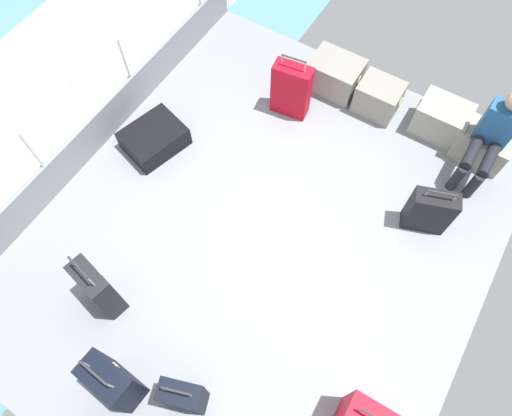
{
  "coord_description": "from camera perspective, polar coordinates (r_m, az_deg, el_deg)",
  "views": [
    {
      "loc": [
        0.97,
        -1.7,
        4.4
      ],
      "look_at": [
        -0.15,
        0.11,
        0.25
      ],
      "focal_mm": 32.5,
      "sensor_mm": 36.0,
      "label": 1
    }
  ],
  "objects": [
    {
      "name": "cargo_crate_2",
      "position": [
        5.72,
        21.81,
        10.12
      ],
      "size": [
        0.59,
        0.42,
        0.42
      ],
      "color": "gray",
      "rests_on": "ground_plane"
    },
    {
      "name": "suitcase_1",
      "position": [
        5.42,
        4.33,
        14.27
      ],
      "size": [
        0.45,
        0.25,
        0.84
      ],
      "color": "#B70C1E",
      "rests_on": "ground_plane"
    },
    {
      "name": "suitcase_5",
      "position": [
        5.39,
        -12.41,
        8.36
      ],
      "size": [
        0.68,
        0.77,
        0.25
      ],
      "color": "black",
      "rests_on": "ground_plane"
    },
    {
      "name": "gunwale_port",
      "position": [
        5.49,
        -19.12,
        8.86
      ],
      "size": [
        0.06,
        5.2,
        0.45
      ],
      "primitive_type": "cube",
      "color": "gray",
      "rests_on": "ground_plane"
    },
    {
      "name": "cargo_crate_0",
      "position": [
        5.83,
        9.67,
        15.85
      ],
      "size": [
        0.63,
        0.45,
        0.41
      ],
      "color": "gray",
      "rests_on": "ground_plane"
    },
    {
      "name": "suitcase_4",
      "position": [
        4.15,
        -8.9,
        -21.95
      ],
      "size": [
        0.39,
        0.28,
        0.75
      ],
      "color": "black",
      "rests_on": "ground_plane"
    },
    {
      "name": "suitcase_2",
      "position": [
        4.92,
        20.55,
        -0.37
      ],
      "size": [
        0.47,
        0.32,
        0.67
      ],
      "color": "black",
      "rests_on": "ground_plane"
    },
    {
      "name": "railing_port",
      "position": [
        5.08,
        -21.0,
        12.5
      ],
      "size": [
        0.04,
        4.2,
        1.02
      ],
      "color": "silver",
      "rests_on": "ground_plane"
    },
    {
      "name": "suitcase_6",
      "position": [
        4.26,
        -17.16,
        -19.76
      ],
      "size": [
        0.45,
        0.27,
        0.89
      ],
      "color": "black",
      "rests_on": "ground_plane"
    },
    {
      "name": "passenger_seated",
      "position": [
        5.32,
        27.07,
        7.87
      ],
      "size": [
        0.34,
        0.66,
        1.07
      ],
      "color": "#26598C",
      "rests_on": "ground_plane"
    },
    {
      "name": "cargo_crate_1",
      "position": [
        5.71,
        14.82,
        13.01
      ],
      "size": [
        0.52,
        0.4,
        0.4
      ],
      "color": "gray",
      "rests_on": "ground_plane"
    },
    {
      "name": "ground_plane",
      "position": [
        4.84,
        0.82,
        -3.36
      ],
      "size": [
        4.4,
        5.2,
        0.06
      ],
      "primitive_type": "cube",
      "color": "gray"
    },
    {
      "name": "cargo_crate_3",
      "position": [
        5.71,
        26.08,
        6.99
      ],
      "size": [
        0.59,
        0.42,
        0.37
      ],
      "color": "gray",
      "rests_on": "ground_plane"
    },
    {
      "name": "sea_wake",
      "position": [
        6.8,
        -26.63,
        10.65
      ],
      "size": [
        12.0,
        12.0,
        0.01
      ],
      "color": "#598C9E",
      "rests_on": "ground_plane"
    },
    {
      "name": "suitcase_3",
      "position": [
        4.48,
        -18.82,
        -9.31
      ],
      "size": [
        0.43,
        0.27,
        0.91
      ],
      "color": "black",
      "rests_on": "ground_plane"
    }
  ]
}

